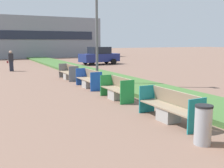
% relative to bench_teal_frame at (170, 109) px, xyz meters
% --- Properties ---
extents(planter_grass_strip, '(2.80, 120.00, 0.18)m').
position_rel_bench_teal_frame_xyz_m(planter_grass_strip, '(2.26, 4.94, -0.29)').
color(planter_grass_strip, '#426B33').
rests_on(planter_grass_strip, ground).
extents(building_backdrop, '(18.70, 8.32, 6.03)m').
position_rel_bench_teal_frame_xyz_m(building_backdrop, '(3.06, 36.75, 2.64)').
color(building_backdrop, gray).
rests_on(building_backdrop, ground).
extents(bench_teal_frame, '(0.65, 2.38, 0.94)m').
position_rel_bench_teal_frame_xyz_m(bench_teal_frame, '(0.00, 0.00, 0.00)').
color(bench_teal_frame, '#9E9B96').
rests_on(bench_teal_frame, ground).
extents(bench_green_frame, '(0.65, 1.90, 0.94)m').
position_rel_bench_teal_frame_xyz_m(bench_green_frame, '(-0.01, 3.45, -0.01)').
color(bench_green_frame, '#9E9B96').
rests_on(bench_green_frame, ground).
extents(bench_blue_frame, '(0.65, 2.17, 0.94)m').
position_rel_bench_teal_frame_xyz_m(bench_blue_frame, '(-0.00, 6.63, -0.01)').
color(bench_blue_frame, '#9E9B96').
rests_on(bench_blue_frame, ground).
extents(bench_grey_frame, '(0.65, 2.26, 0.94)m').
position_rel_bench_teal_frame_xyz_m(bench_grey_frame, '(-0.00, 10.13, -0.00)').
color(bench_grey_frame, '#9E9B96').
rests_on(bench_grey_frame, ground).
extents(litter_bin, '(0.42, 0.42, 0.96)m').
position_rel_bench_teal_frame_xyz_m(litter_bin, '(-0.49, -1.83, 0.11)').
color(litter_bin, '#9EA0A5').
rests_on(litter_bin, ground).
extents(pedestrian_walking, '(0.53, 0.24, 1.69)m').
position_rel_bench_teal_frame_xyz_m(pedestrian_walking, '(-2.82, 16.74, 0.48)').
color(pedestrian_walking, '#232633').
rests_on(pedestrian_walking, ground).
extents(parked_car_distant, '(4.41, 2.36, 1.86)m').
position_rel_bench_teal_frame_xyz_m(parked_car_distant, '(6.34, 19.49, 0.54)').
color(parked_car_distant, navy).
rests_on(parked_car_distant, ground).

